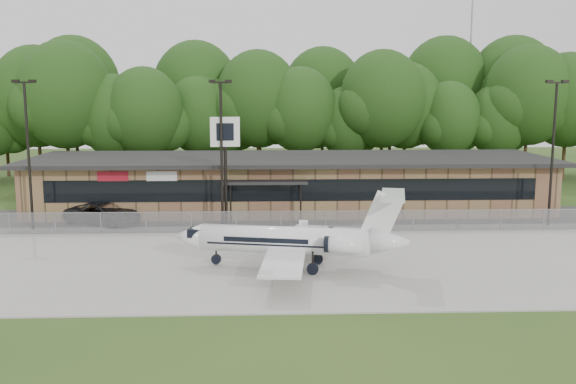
{
  "coord_description": "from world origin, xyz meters",
  "views": [
    {
      "loc": [
        -2.15,
        -27.24,
        9.5
      ],
      "look_at": [
        -0.63,
        12.0,
        3.28
      ],
      "focal_mm": 40.0,
      "sensor_mm": 36.0,
      "label": 1
    }
  ],
  "objects_px": {
    "terminal": "(290,182)",
    "suv": "(103,214)",
    "pole_sign": "(225,144)",
    "business_jet": "(294,241)"
  },
  "relations": [
    {
      "from": "business_jet",
      "to": "terminal",
      "type": "bearing_deg",
      "value": 100.13
    },
    {
      "from": "terminal",
      "to": "suv",
      "type": "distance_m",
      "value": 14.81
    },
    {
      "from": "business_jet",
      "to": "suv",
      "type": "relative_size",
      "value": 2.28
    },
    {
      "from": "pole_sign",
      "to": "business_jet",
      "type": "bearing_deg",
      "value": -74.66
    },
    {
      "from": "terminal",
      "to": "suv",
      "type": "height_order",
      "value": "terminal"
    },
    {
      "from": "suv",
      "to": "pole_sign",
      "type": "distance_m",
      "value": 10.35
    },
    {
      "from": "terminal",
      "to": "suv",
      "type": "bearing_deg",
      "value": -157.54
    },
    {
      "from": "terminal",
      "to": "pole_sign",
      "type": "xyz_separation_m",
      "value": [
        -4.76,
        -7.14,
        3.74
      ]
    },
    {
      "from": "pole_sign",
      "to": "terminal",
      "type": "bearing_deg",
      "value": 50.41
    },
    {
      "from": "business_jet",
      "to": "pole_sign",
      "type": "xyz_separation_m",
      "value": [
        -4.2,
        10.8,
        4.35
      ]
    }
  ]
}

